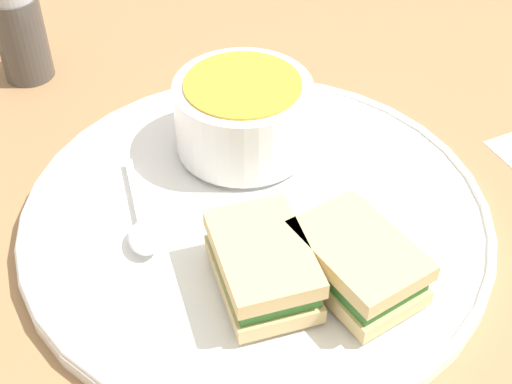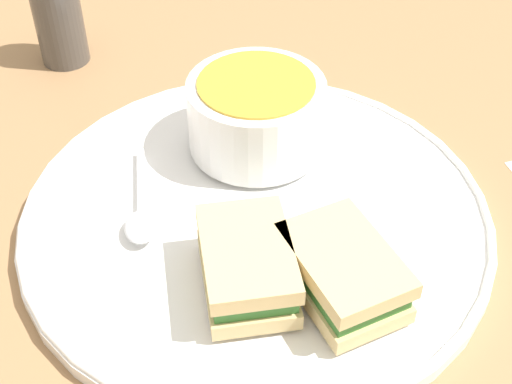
{
  "view_description": "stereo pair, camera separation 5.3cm",
  "coord_description": "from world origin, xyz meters",
  "px_view_note": "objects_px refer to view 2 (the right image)",
  "views": [
    {
      "loc": [
        0.16,
        0.35,
        0.39
      ],
      "look_at": [
        0.0,
        0.0,
        0.03
      ],
      "focal_mm": 50.0,
      "sensor_mm": 36.0,
      "label": 1
    },
    {
      "loc": [
        0.11,
        0.37,
        0.39
      ],
      "look_at": [
        0.0,
        0.0,
        0.03
      ],
      "focal_mm": 50.0,
      "sensor_mm": 36.0,
      "label": 2
    }
  ],
  "objects_px": {
    "soup_bowl": "(256,114)",
    "salt_shaker": "(58,18)",
    "sandwich_half_near": "(247,265)",
    "spoon": "(142,222)",
    "sandwich_half_far": "(343,272)"
  },
  "relations": [
    {
      "from": "sandwich_half_far",
      "to": "salt_shaker",
      "type": "bearing_deg",
      "value": -67.93
    },
    {
      "from": "salt_shaker",
      "to": "sandwich_half_far",
      "type": "bearing_deg",
      "value": 112.07
    },
    {
      "from": "spoon",
      "to": "sandwich_half_far",
      "type": "xyz_separation_m",
      "value": [
        -0.12,
        0.1,
        0.02
      ]
    },
    {
      "from": "soup_bowl",
      "to": "spoon",
      "type": "distance_m",
      "value": 0.13
    },
    {
      "from": "soup_bowl",
      "to": "spoon",
      "type": "bearing_deg",
      "value": 32.57
    },
    {
      "from": "sandwich_half_near",
      "to": "salt_shaker",
      "type": "height_order",
      "value": "salt_shaker"
    },
    {
      "from": "sandwich_half_near",
      "to": "salt_shaker",
      "type": "relative_size",
      "value": 0.99
    },
    {
      "from": "sandwich_half_near",
      "to": "sandwich_half_far",
      "type": "relative_size",
      "value": 0.98
    },
    {
      "from": "spoon",
      "to": "sandwich_half_far",
      "type": "distance_m",
      "value": 0.15
    },
    {
      "from": "soup_bowl",
      "to": "sandwich_half_far",
      "type": "bearing_deg",
      "value": 93.54
    },
    {
      "from": "soup_bowl",
      "to": "sandwich_half_near",
      "type": "relative_size",
      "value": 1.19
    },
    {
      "from": "sandwich_half_far",
      "to": "sandwich_half_near",
      "type": "bearing_deg",
      "value": -22.1
    },
    {
      "from": "soup_bowl",
      "to": "salt_shaker",
      "type": "xyz_separation_m",
      "value": [
        0.14,
        -0.2,
        -0.0
      ]
    },
    {
      "from": "spoon",
      "to": "sandwich_half_far",
      "type": "bearing_deg",
      "value": 59.03
    },
    {
      "from": "sandwich_half_near",
      "to": "spoon",
      "type": "bearing_deg",
      "value": -51.46
    }
  ]
}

